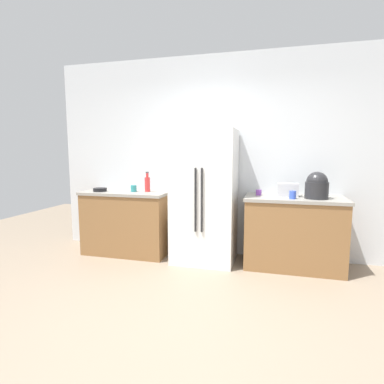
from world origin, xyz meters
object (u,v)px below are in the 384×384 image
object	(u,v)px
rice_cooker	(317,186)
bowl_a	(100,190)
toaster	(288,190)
cup_a	(134,188)
cup_c	(293,195)
refrigerator	(205,196)
cup_b	(259,192)
bottle_a	(147,184)

from	to	relation	value
rice_cooker	bowl_a	distance (m)	2.93
toaster	cup_a	bearing A→B (deg)	-177.59
cup_c	bowl_a	bearing A→B (deg)	178.93
refrigerator	rice_cooker	bearing A→B (deg)	-1.20
toaster	cup_b	size ratio (longest dim) A/B	3.54
cup_b	bowl_a	xyz separation A→B (m)	(-2.23, -0.17, -0.01)
refrigerator	cup_a	world-z (taller)	refrigerator
cup_c	refrigerator	bearing A→B (deg)	173.19
cup_b	cup_c	size ratio (longest dim) A/B	0.74
toaster	bottle_a	bearing A→B (deg)	-179.09
rice_cooker	cup_b	world-z (taller)	rice_cooker
bottle_a	cup_c	world-z (taller)	bottle_a
rice_cooker	bottle_a	bearing A→B (deg)	177.74
rice_cooker	cup_c	bearing A→B (deg)	-159.66
bottle_a	toaster	bearing A→B (deg)	0.91
toaster	bottle_a	distance (m)	1.92
cup_c	toaster	bearing A→B (deg)	102.06
cup_a	bowl_a	world-z (taller)	cup_a
bottle_a	bowl_a	xyz separation A→B (m)	(-0.68, -0.14, -0.09)
cup_c	bottle_a	bearing A→B (deg)	174.41
cup_a	bowl_a	bearing A→B (deg)	-170.13
toaster	cup_c	distance (m)	0.23
cup_b	cup_a	bearing A→B (deg)	-177.07
bowl_a	cup_c	bearing A→B (deg)	-1.07
cup_b	bowl_a	size ratio (longest dim) A/B	0.38
refrigerator	cup_a	xyz separation A→B (m)	(-1.04, 0.00, 0.07)
rice_cooker	bottle_a	distance (m)	2.25
rice_cooker	refrigerator	bearing A→B (deg)	178.80
bottle_a	cup_c	xyz separation A→B (m)	(1.97, -0.19, -0.07)
cup_a	cup_b	bearing A→B (deg)	2.93
bottle_a	cup_c	size ratio (longest dim) A/B	2.91
cup_c	cup_b	bearing A→B (deg)	151.52
cup_c	bowl_a	xyz separation A→B (m)	(-2.64, 0.05, -0.02)
bottle_a	refrigerator	bearing A→B (deg)	-3.98
refrigerator	cup_c	size ratio (longest dim) A/B	18.14
refrigerator	cup_c	xyz separation A→B (m)	(1.12, -0.13, 0.08)
toaster	cup_b	distance (m)	0.37
refrigerator	cup_c	world-z (taller)	refrigerator
cup_a	rice_cooker	bearing A→B (deg)	-0.72
refrigerator	toaster	world-z (taller)	refrigerator
toaster	cup_c	bearing A→B (deg)	-77.94
refrigerator	cup_c	bearing A→B (deg)	-6.81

